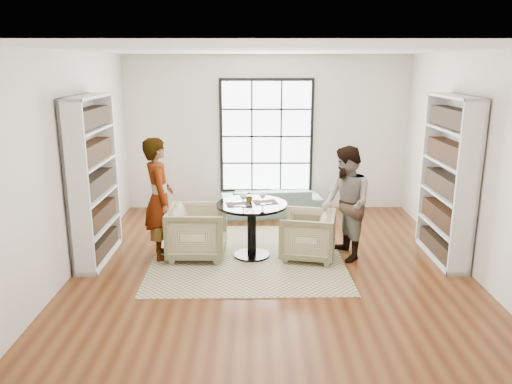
{
  "coord_description": "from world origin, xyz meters",
  "views": [
    {
      "loc": [
        -0.24,
        -6.71,
        2.83
      ],
      "look_at": [
        -0.21,
        0.4,
        0.99
      ],
      "focal_mm": 35.0,
      "sensor_mm": 36.0,
      "label": 1
    }
  ],
  "objects_px": {
    "armchair_left": "(198,232)",
    "person_right": "(346,204)",
    "wine_glass_left": "(243,196)",
    "pedestal_table": "(252,218)",
    "wine_glass_right": "(263,195)",
    "flower_centerpiece": "(250,196)",
    "sofa": "(271,202)",
    "armchair_right": "(308,235)",
    "person_left": "(159,199)"
  },
  "relations": [
    {
      "from": "armchair_right",
      "to": "flower_centerpiece",
      "type": "height_order",
      "value": "flower_centerpiece"
    },
    {
      "from": "person_right",
      "to": "wine_glass_right",
      "type": "distance_m",
      "value": 1.23
    },
    {
      "from": "pedestal_table",
      "to": "person_right",
      "type": "height_order",
      "value": "person_right"
    },
    {
      "from": "person_left",
      "to": "wine_glass_left",
      "type": "xyz_separation_m",
      "value": [
        1.24,
        -0.16,
        0.08
      ]
    },
    {
      "from": "wine_glass_left",
      "to": "person_left",
      "type": "bearing_deg",
      "value": 172.53
    },
    {
      "from": "armchair_left",
      "to": "wine_glass_left",
      "type": "distance_m",
      "value": 0.92
    },
    {
      "from": "pedestal_table",
      "to": "sofa",
      "type": "distance_m",
      "value": 2.16
    },
    {
      "from": "armchair_right",
      "to": "wine_glass_left",
      "type": "xyz_separation_m",
      "value": [
        -0.95,
        -0.11,
        0.63
      ]
    },
    {
      "from": "sofa",
      "to": "person_left",
      "type": "bearing_deg",
      "value": 45.47
    },
    {
      "from": "armchair_left",
      "to": "person_right",
      "type": "relative_size",
      "value": 0.51
    },
    {
      "from": "wine_glass_left",
      "to": "flower_centerpiece",
      "type": "distance_m",
      "value": 0.25
    },
    {
      "from": "sofa",
      "to": "flower_centerpiece",
      "type": "relative_size",
      "value": 10.07
    },
    {
      "from": "pedestal_table",
      "to": "wine_glass_right",
      "type": "height_order",
      "value": "wine_glass_right"
    },
    {
      "from": "pedestal_table",
      "to": "wine_glass_left",
      "type": "distance_m",
      "value": 0.43
    },
    {
      "from": "person_right",
      "to": "armchair_right",
      "type": "bearing_deg",
      "value": -102.79
    },
    {
      "from": "sofa",
      "to": "person_left",
      "type": "xyz_separation_m",
      "value": [
        -1.72,
        -2.11,
        0.63
      ]
    },
    {
      "from": "wine_glass_right",
      "to": "flower_centerpiece",
      "type": "xyz_separation_m",
      "value": [
        -0.19,
        0.13,
        -0.05
      ]
    },
    {
      "from": "armchair_right",
      "to": "flower_centerpiece",
      "type": "distance_m",
      "value": 1.04
    },
    {
      "from": "armchair_right",
      "to": "wine_glass_right",
      "type": "xyz_separation_m",
      "value": [
        -0.67,
        -0.01,
        0.62
      ]
    },
    {
      "from": "sofa",
      "to": "armchair_right",
      "type": "height_order",
      "value": "armchair_right"
    },
    {
      "from": "wine_glass_right",
      "to": "sofa",
      "type": "bearing_deg",
      "value": 84.81
    },
    {
      "from": "sofa",
      "to": "armchair_left",
      "type": "xyz_separation_m",
      "value": [
        -1.17,
        -2.11,
        0.12
      ]
    },
    {
      "from": "armchair_left",
      "to": "armchair_right",
      "type": "distance_m",
      "value": 1.64
    },
    {
      "from": "armchair_left",
      "to": "flower_centerpiece",
      "type": "relative_size",
      "value": 4.62
    },
    {
      "from": "person_left",
      "to": "flower_centerpiece",
      "type": "height_order",
      "value": "person_left"
    },
    {
      "from": "wine_glass_left",
      "to": "armchair_right",
      "type": "bearing_deg",
      "value": 6.5
    },
    {
      "from": "wine_glass_left",
      "to": "sofa",
      "type": "bearing_deg",
      "value": 78.15
    },
    {
      "from": "person_left",
      "to": "pedestal_table",
      "type": "bearing_deg",
      "value": -106.22
    },
    {
      "from": "person_right",
      "to": "wine_glass_left",
      "type": "bearing_deg",
      "value": -98.67
    },
    {
      "from": "flower_centerpiece",
      "to": "sofa",
      "type": "bearing_deg",
      "value": 79.22
    },
    {
      "from": "pedestal_table",
      "to": "armchair_left",
      "type": "height_order",
      "value": "pedestal_table"
    },
    {
      "from": "sofa",
      "to": "flower_centerpiece",
      "type": "distance_m",
      "value": 2.18
    },
    {
      "from": "armchair_left",
      "to": "person_left",
      "type": "bearing_deg",
      "value": 90.92
    },
    {
      "from": "sofa",
      "to": "wine_glass_left",
      "type": "height_order",
      "value": "wine_glass_left"
    },
    {
      "from": "sofa",
      "to": "pedestal_table",
      "type": "bearing_deg",
      "value": 74.98
    },
    {
      "from": "armchair_right",
      "to": "wine_glass_left",
      "type": "bearing_deg",
      "value": -71.25
    },
    {
      "from": "person_left",
      "to": "wine_glass_left",
      "type": "bearing_deg",
      "value": -113.83
    },
    {
      "from": "armchair_right",
      "to": "armchair_left",
      "type": "bearing_deg",
      "value": -79.66
    },
    {
      "from": "armchair_right",
      "to": "person_right",
      "type": "relative_size",
      "value": 0.47
    },
    {
      "from": "wine_glass_left",
      "to": "pedestal_table",
      "type": "bearing_deg",
      "value": 54.24
    },
    {
      "from": "sofa",
      "to": "person_right",
      "type": "xyz_separation_m",
      "value": [
        1.02,
        -2.16,
        0.57
      ]
    },
    {
      "from": "armchair_left",
      "to": "sofa",
      "type": "bearing_deg",
      "value": -28.03
    },
    {
      "from": "armchair_left",
      "to": "wine_glass_right",
      "type": "bearing_deg",
      "value": -92.92
    },
    {
      "from": "person_right",
      "to": "person_left",
      "type": "bearing_deg",
      "value": -103.93
    },
    {
      "from": "pedestal_table",
      "to": "flower_centerpiece",
      "type": "relative_size",
      "value": 5.63
    },
    {
      "from": "armchair_left",
      "to": "armchair_right",
      "type": "relative_size",
      "value": 1.09
    },
    {
      "from": "armchair_left",
      "to": "person_right",
      "type": "height_order",
      "value": "person_right"
    },
    {
      "from": "armchair_left",
      "to": "person_right",
      "type": "xyz_separation_m",
      "value": [
        2.19,
        -0.05,
        0.45
      ]
    },
    {
      "from": "pedestal_table",
      "to": "sofa",
      "type": "relative_size",
      "value": 0.56
    },
    {
      "from": "armchair_left",
      "to": "wine_glass_right",
      "type": "relative_size",
      "value": 4.24
    }
  ]
}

